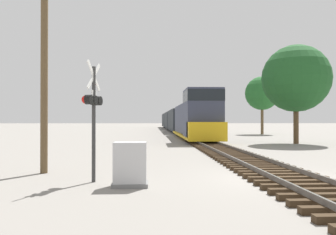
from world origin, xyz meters
TOP-DOWN VIEW (x-y plane):
  - ground_plane at (0.00, 0.00)m, footprint 400.00×400.00m
  - rail_track_bed at (0.00, -0.00)m, footprint 2.60×160.00m
  - freight_train at (0.00, 47.52)m, footprint 3.06×68.63m
  - crossing_signal_near at (-6.25, -0.07)m, footprint 0.54×1.01m
  - relay_cabinet at (-5.01, -0.85)m, footprint 1.06×0.65m
  - utility_pole at (-8.37, 1.79)m, footprint 1.80×0.26m
  - tree_far_right at (7.68, 16.17)m, footprint 5.60×5.60m
  - tree_mid_background at (11.06, 34.38)m, footprint 4.70×4.70m

SIDE VIEW (x-z plane):
  - ground_plane at x=0.00m, z-range 0.00..0.00m
  - rail_track_bed at x=0.00m, z-range -0.02..0.29m
  - relay_cabinet at x=-5.01m, z-range -0.01..1.30m
  - freight_train at x=0.00m, z-range -0.37..4.25m
  - crossing_signal_near at x=-6.25m, z-range 0.48..4.31m
  - utility_pole at x=-8.37m, z-range 0.15..8.74m
  - tree_far_right at x=7.68m, z-range 1.32..9.57m
  - tree_mid_background at x=11.06m, z-range 1.67..9.76m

